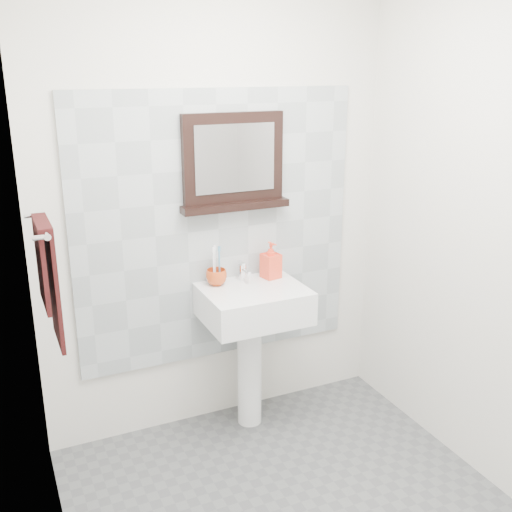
{
  "coord_description": "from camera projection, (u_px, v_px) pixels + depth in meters",
  "views": [
    {
      "loc": [
        -1.14,
        -1.9,
        2.01
      ],
      "look_at": [
        -0.02,
        0.55,
        1.15
      ],
      "focal_mm": 42.0,
      "sensor_mm": 36.0,
      "label": 1
    }
  ],
  "objects": [
    {
      "name": "right_wall",
      "position": [
        509.0,
        240.0,
        2.72
      ],
      "size": [
        0.01,
        2.2,
        2.5
      ],
      "primitive_type": "cube",
      "color": "silver",
      "rests_on": "ground"
    },
    {
      "name": "left_wall",
      "position": [
        50.0,
        312.0,
        1.93
      ],
      "size": [
        0.01,
        2.2,
        2.5
      ],
      "primitive_type": "cube",
      "color": "silver",
      "rests_on": "ground"
    },
    {
      "name": "toothbrush_cup",
      "position": [
        216.0,
        277.0,
        3.27
      ],
      "size": [
        0.12,
        0.12,
        0.09
      ],
      "primitive_type": "imported",
      "rotation": [
        0.0,
        0.0,
        -0.07
      ],
      "color": "#C54417",
      "rests_on": "pedestal_sink"
    },
    {
      "name": "hand_towel",
      "position": [
        48.0,
        273.0,
        2.53
      ],
      "size": [
        0.06,
        0.3,
        0.55
      ],
      "color": "black",
      "rests_on": "towel_bar"
    },
    {
      "name": "soap_dispenser",
      "position": [
        271.0,
        260.0,
        3.36
      ],
      "size": [
        0.11,
        0.11,
        0.21
      ],
      "primitive_type": "imported",
      "rotation": [
        0.0,
        0.0,
        0.19
      ],
      "color": "red",
      "rests_on": "pedestal_sink"
    },
    {
      "name": "splashback",
      "position": [
        218.0,
        229.0,
        3.3
      ],
      "size": [
        1.6,
        0.02,
        1.5
      ],
      "primitive_type": "cube",
      "color": "#A5AEB2",
      "rests_on": "back_wall"
    },
    {
      "name": "pedestal_sink",
      "position": [
        253.0,
        319.0,
        3.3
      ],
      "size": [
        0.55,
        0.44,
        0.96
      ],
      "color": "white",
      "rests_on": "ground"
    },
    {
      "name": "framed_mirror",
      "position": [
        233.0,
        164.0,
        3.2
      ],
      "size": [
        0.61,
        0.11,
        0.52
      ],
      "color": "black",
      "rests_on": "back_wall"
    },
    {
      "name": "towel_bar",
      "position": [
        41.0,
        225.0,
        2.46
      ],
      "size": [
        0.07,
        0.4,
        0.03
      ],
      "color": "silver",
      "rests_on": "left_wall"
    },
    {
      "name": "back_wall",
      "position": [
        217.0,
        211.0,
        3.28
      ],
      "size": [
        2.0,
        0.01,
        2.5
      ],
      "primitive_type": "cube",
      "color": "silver",
      "rests_on": "ground"
    },
    {
      "name": "toothbrushes",
      "position": [
        216.0,
        264.0,
        3.24
      ],
      "size": [
        0.05,
        0.04,
        0.21
      ],
      "color": "white",
      "rests_on": "toothbrush_cup"
    }
  ]
}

